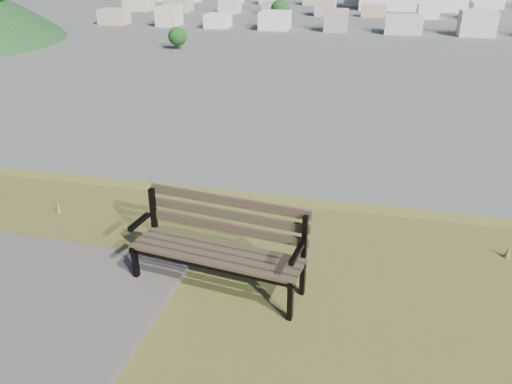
# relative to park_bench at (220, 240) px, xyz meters

# --- Properties ---
(park_bench) EXTENTS (2.05, 0.90, 1.04)m
(park_bench) POSITION_rel_park_bench_xyz_m (0.00, 0.00, 0.00)
(park_bench) COLOR #463928
(park_bench) RESTS_ON hilltop_mesa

